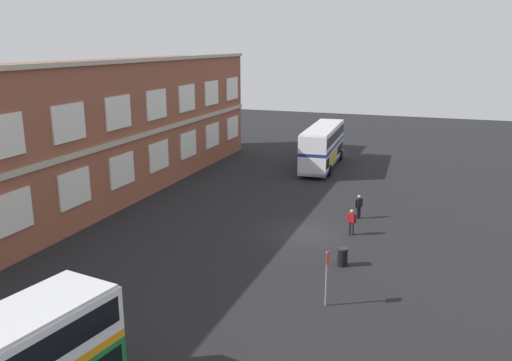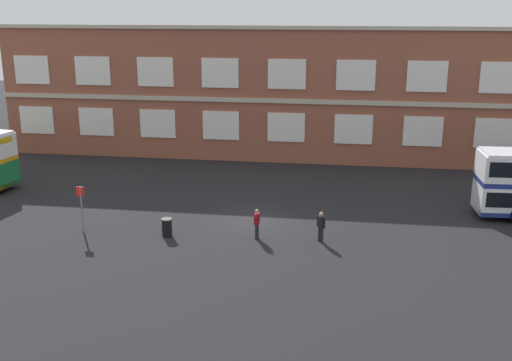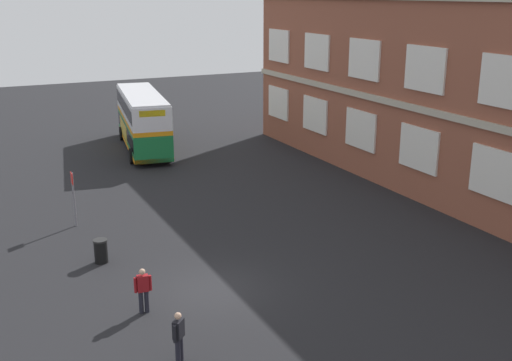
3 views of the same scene
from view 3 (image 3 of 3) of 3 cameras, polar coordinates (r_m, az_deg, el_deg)
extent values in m
plane|color=black|center=(25.09, 0.20, -8.99)|extent=(120.00, 120.00, 0.00)
cube|color=#B2A893|center=(30.10, 21.49, 4.42)|extent=(47.74, 0.16, 0.36)
cube|color=silver|center=(47.18, 2.06, 7.14)|extent=(2.97, 0.12, 2.32)
cube|color=silver|center=(42.65, 5.43, 6.02)|extent=(2.97, 0.12, 2.32)
cube|color=silver|center=(38.32, 9.57, 4.62)|extent=(2.97, 0.12, 2.32)
cube|color=silver|center=(34.27, 14.69, 2.84)|extent=(2.97, 0.12, 2.32)
cube|color=silver|center=(30.60, 21.10, 0.58)|extent=(2.97, 0.12, 2.32)
cube|color=silver|center=(46.64, 2.12, 12.24)|extent=(2.97, 0.12, 2.32)
cube|color=silver|center=(42.06, 5.60, 11.66)|extent=(2.97, 0.12, 2.32)
cube|color=silver|center=(37.66, 9.88, 10.89)|extent=(2.97, 0.12, 2.32)
cube|color=silver|center=(33.53, 15.23, 9.83)|extent=(2.97, 0.12, 2.32)
cube|color=silver|center=(29.78, 21.96, 8.37)|extent=(2.97, 0.12, 2.32)
cube|color=#197038|center=(45.76, -10.29, 4.37)|extent=(11.27, 4.27, 1.75)
cube|color=black|center=(45.72, -10.30, 4.62)|extent=(10.84, 4.24, 0.90)
cube|color=orange|center=(45.55, -10.36, 5.62)|extent=(11.27, 4.27, 0.30)
cube|color=silver|center=(45.39, -10.42, 6.77)|extent=(11.27, 4.27, 1.55)
cube|color=black|center=(45.37, -10.42, 6.87)|extent=(10.84, 4.24, 0.90)
cube|color=orange|center=(45.92, -10.24, 3.47)|extent=(11.27, 4.29, 0.28)
cube|color=silver|center=(45.25, -10.47, 7.81)|extent=(11.03, 4.13, 0.12)
cube|color=gold|center=(46.91, -12.06, 4.68)|extent=(4.78, 0.80, 1.10)
cube|color=yellow|center=(39.97, -9.50, 6.08)|extent=(0.32, 1.65, 0.40)
cylinder|color=black|center=(42.07, -11.31, 2.22)|extent=(1.08, 0.48, 1.04)
cylinder|color=black|center=(42.37, -7.89, 2.50)|extent=(1.08, 0.48, 1.04)
cylinder|color=black|center=(49.00, -12.20, 4.24)|extent=(1.08, 0.48, 1.04)
cylinder|color=black|center=(49.26, -9.25, 4.47)|extent=(1.08, 0.48, 1.04)
cylinder|color=black|center=(22.84, -9.99, -10.85)|extent=(0.17, 0.17, 0.85)
cylinder|color=black|center=(22.81, -10.49, -10.92)|extent=(0.17, 0.17, 0.85)
cube|color=maroon|center=(22.50, -10.34, -9.25)|extent=(0.28, 0.42, 0.60)
cylinder|color=maroon|center=(22.55, -9.67, -9.23)|extent=(0.12, 0.12, 0.57)
cylinder|color=maroon|center=(22.47, -10.99, -9.40)|extent=(0.12, 0.12, 0.57)
sphere|color=tan|center=(22.31, -10.40, -8.23)|extent=(0.22, 0.22, 0.22)
cylinder|color=black|center=(19.86, -7.17, -15.28)|extent=(0.23, 0.23, 0.85)
cylinder|color=black|center=(20.01, -6.92, -15.00)|extent=(0.23, 0.23, 0.85)
cube|color=black|center=(19.57, -7.12, -13.34)|extent=(0.45, 0.45, 0.60)
cylinder|color=black|center=(19.38, -7.46, -13.78)|extent=(0.16, 0.16, 0.57)
cylinder|color=black|center=(19.78, -6.79, -13.07)|extent=(0.16, 0.16, 0.57)
sphere|color=tan|center=(19.35, -7.17, -12.22)|extent=(0.22, 0.22, 0.22)
cylinder|color=slate|center=(31.27, -16.34, -1.69)|extent=(0.10, 0.10, 2.70)
cube|color=red|center=(30.96, -16.54, 0.18)|extent=(0.44, 0.04, 0.56)
cylinder|color=black|center=(27.12, -14.03, -6.37)|extent=(0.56, 0.56, 0.95)
cylinder|color=black|center=(26.93, -14.11, -5.36)|extent=(0.60, 0.60, 0.08)
camera|label=1|loc=(51.80, -27.26, 16.27)|focal=37.23mm
camera|label=2|loc=(30.15, -87.59, 3.70)|focal=43.29mm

